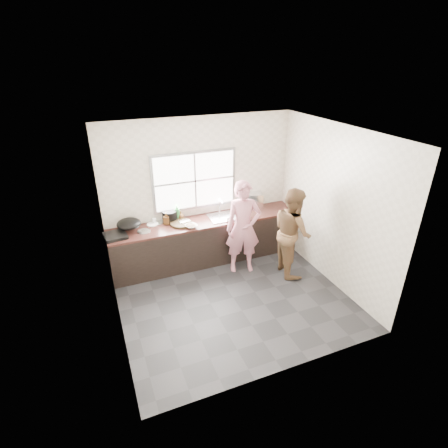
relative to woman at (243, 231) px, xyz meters
name	(u,v)px	position (x,y,z in m)	size (l,w,h in m)	color
floor	(233,298)	(-0.50, -0.74, -0.81)	(3.60, 3.20, 0.01)	#29292C
ceiling	(235,133)	(-0.50, -0.74, 1.90)	(3.60, 3.20, 0.01)	silver
wall_back	(200,190)	(-0.50, 0.87, 0.55)	(3.60, 0.01, 2.70)	beige
wall_left	(109,247)	(-2.31, -0.74, 0.55)	(0.01, 3.20, 2.70)	beige
wall_right	(333,207)	(1.30, -0.74, 0.55)	(0.01, 3.20, 2.70)	beige
wall_front	(292,284)	(-0.50, -2.34, 0.55)	(3.60, 0.01, 2.70)	silver
cabinet	(207,241)	(-0.50, 0.55, -0.39)	(3.60, 0.62, 0.82)	black
countertop	(206,221)	(-0.50, 0.55, 0.04)	(3.60, 0.64, 0.04)	#3B1D18
sink	(224,217)	(-0.15, 0.55, 0.06)	(0.55, 0.45, 0.02)	silver
faucet	(220,206)	(-0.15, 0.75, 0.21)	(0.02, 0.02, 0.30)	silver
window_frame	(195,181)	(-0.60, 0.85, 0.75)	(1.60, 0.05, 1.10)	#9EA0A5
window_glazing	(195,181)	(-0.60, 0.83, 0.75)	(1.50, 0.01, 1.00)	white
woman	(243,231)	(0.00, 0.00, 0.00)	(0.59, 0.39, 1.61)	#D47F91
person_side	(292,232)	(0.79, -0.37, 0.00)	(0.79, 0.61, 1.62)	brown
cutting_board	(181,223)	(-0.98, 0.55, 0.08)	(0.40, 0.40, 0.04)	black
cleaver	(184,221)	(-0.92, 0.58, 0.10)	(0.21, 0.10, 0.01)	silver
bowl_mince	(191,226)	(-0.85, 0.37, 0.08)	(0.21, 0.21, 0.05)	white
bowl_crabs	(241,215)	(0.16, 0.44, 0.09)	(0.22, 0.22, 0.07)	white
bowl_held	(230,220)	(-0.11, 0.34, 0.08)	(0.17, 0.17, 0.06)	silver
black_pot	(170,216)	(-1.13, 0.78, 0.15)	(0.27, 0.27, 0.20)	black
plate_food	(153,224)	(-1.47, 0.73, 0.06)	(0.21, 0.21, 0.02)	white
bottle_green	(177,212)	(-0.99, 0.78, 0.20)	(0.12, 0.12, 0.30)	#287A30
bottle_brown_tall	(166,219)	(-1.22, 0.68, 0.16)	(0.09, 0.09, 0.21)	#513214
bottle_brown_short	(180,215)	(-0.93, 0.77, 0.13)	(0.12, 0.12, 0.15)	#4D3013
glass_jar	(154,221)	(-1.43, 0.78, 0.10)	(0.07, 0.07, 0.09)	white
burner	(115,236)	(-2.15, 0.49, 0.08)	(0.36, 0.36, 0.05)	black
wok	(129,224)	(-1.89, 0.64, 0.19)	(0.42, 0.42, 0.16)	black
dish_rack	(252,200)	(0.56, 0.78, 0.21)	(0.40, 0.28, 0.30)	silver
pot_lid_left	(144,231)	(-1.67, 0.51, 0.06)	(0.23, 0.23, 0.01)	silver
pot_lid_right	(157,222)	(-1.38, 0.78, 0.06)	(0.25, 0.25, 0.01)	silver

